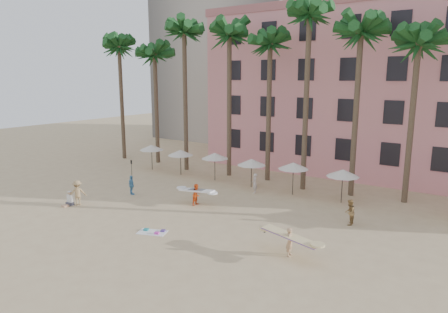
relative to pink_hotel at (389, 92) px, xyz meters
name	(u,v)px	position (x,y,z in m)	size (l,w,h in m)	color
ground	(162,235)	(-7.00, -26.00, -8.00)	(120.00, 120.00, 0.00)	#D1B789
pink_hotel	(389,92)	(0.00, 0.00, 0.00)	(35.00, 14.00, 16.00)	pink
palm_row	(283,36)	(-6.49, -11.00, 4.97)	(44.40, 5.40, 16.30)	brown
umbrella_row	(232,159)	(-10.00, -13.50, -5.67)	(22.50, 2.70, 2.73)	#332B23
beach_towel	(153,232)	(-7.78, -25.97, -7.97)	(2.04, 1.57, 0.14)	white
carrier_yellow	(290,240)	(0.71, -24.22, -7.06)	(3.38, 1.17, 1.61)	tan
carrier_white	(197,194)	(-8.89, -20.12, -7.12)	(2.87, 0.95, 1.63)	#F7561A
beachgoers	(170,194)	(-10.38, -21.43, -7.11)	(19.30, 11.30, 1.91)	beige
paddle	(132,169)	(-17.39, -18.74, -6.59)	(0.18, 0.04, 2.23)	black
seated_man	(69,201)	(-16.77, -25.64, -7.63)	(0.47, 0.83, 1.07)	#3F3F4C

